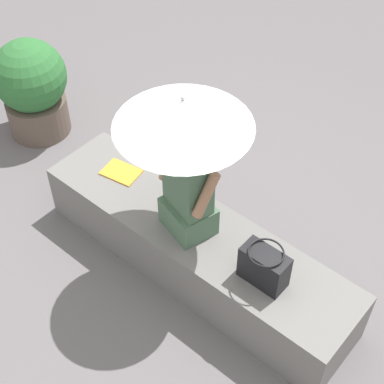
% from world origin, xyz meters
% --- Properties ---
extents(ground_plane, '(14.00, 14.00, 0.00)m').
position_xyz_m(ground_plane, '(0.00, 0.00, 0.00)').
color(ground_plane, '#605B5E').
extents(stone_bench, '(2.49, 0.60, 0.47)m').
position_xyz_m(stone_bench, '(0.00, 0.00, 0.23)').
color(stone_bench, slate).
rests_on(stone_bench, ground).
extents(person_seated, '(0.51, 0.36, 0.90)m').
position_xyz_m(person_seated, '(-0.05, -0.02, 0.86)').
color(person_seated, '#47664C').
rests_on(person_seated, stone_bench).
extents(parasol, '(0.86, 0.86, 1.11)m').
position_xyz_m(parasol, '(-0.08, -0.03, 1.45)').
color(parasol, '#B7B7BC').
rests_on(parasol, stone_bench).
extents(handbag_black, '(0.31, 0.23, 0.29)m').
position_xyz_m(handbag_black, '(0.61, -0.06, 0.61)').
color(handbag_black, black).
rests_on(handbag_black, stone_bench).
extents(magazine, '(0.31, 0.25, 0.01)m').
position_xyz_m(magazine, '(-0.79, 0.05, 0.47)').
color(magazine, gold).
rests_on(magazine, stone_bench).
extents(planter_near, '(0.65, 0.65, 0.93)m').
position_xyz_m(planter_near, '(-2.16, 0.30, 0.49)').
color(planter_near, brown).
rests_on(planter_near, ground).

